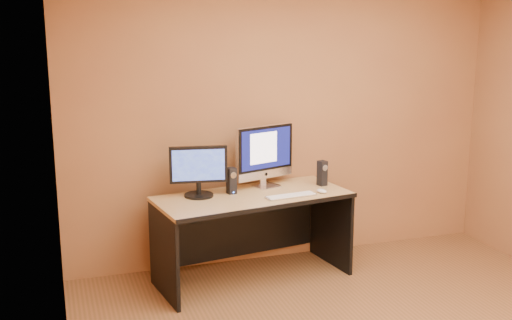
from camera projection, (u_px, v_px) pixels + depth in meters
name	position (u px, v px, depth m)	size (l,w,h in m)	color
walls	(401.00, 167.00, 3.91)	(4.00, 4.00, 2.60)	olive
desk	(253.00, 237.00, 5.41)	(1.61, 0.70, 0.74)	tan
imac	(267.00, 156.00, 5.52)	(0.57, 0.21, 0.55)	silver
second_monitor	(198.00, 172.00, 5.25)	(0.48, 0.24, 0.42)	black
speaker_left	(231.00, 181.00, 5.36)	(0.07, 0.07, 0.22)	black
speaker_right	(322.00, 173.00, 5.61)	(0.07, 0.07, 0.22)	black
keyboard	(291.00, 196.00, 5.28)	(0.43, 0.12, 0.02)	silver
mouse	(322.00, 191.00, 5.39)	(0.06, 0.10, 0.04)	white
cable_a	(272.00, 183.00, 5.70)	(0.01, 0.01, 0.22)	black
cable_b	(265.00, 184.00, 5.68)	(0.01, 0.01, 0.18)	black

